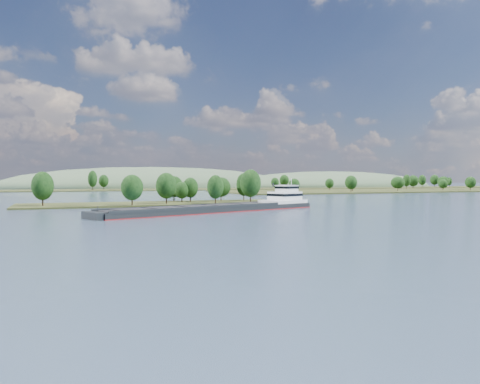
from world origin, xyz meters
name	(u,v)px	position (x,y,z in m)	size (l,w,h in m)	color
ground	(201,217)	(0.00, 120.00, 0.00)	(1800.00, 1800.00, 0.00)	#384D60
tree_island	(172,194)	(5.78, 178.64, 3.95)	(100.00, 31.71, 14.04)	#2B3216
right_bank	(418,189)	(232.94, 299.87, 1.02)	(320.00, 90.00, 14.52)	#2B3216
back_shoreline	(116,189)	(9.22, 399.77, 0.75)	(900.00, 60.00, 16.57)	#2B3216
hill_east	(332,187)	(260.00, 470.00, 0.00)	(260.00, 140.00, 36.00)	#41583C
hill_west	(155,188)	(60.00, 500.00, 0.00)	(320.00, 160.00, 44.00)	#41583C
cargo_barge	(228,207)	(13.75, 136.99, 1.33)	(76.12, 36.96, 10.57)	black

